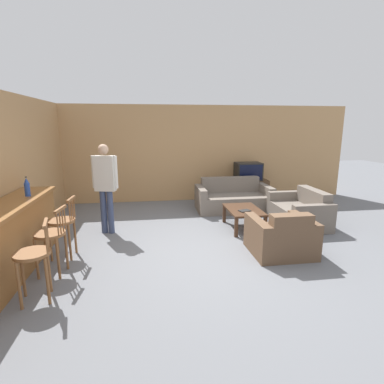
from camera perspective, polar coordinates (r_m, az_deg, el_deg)
name	(u,v)px	position (r m, az deg, el deg)	size (l,w,h in m)	color
ground_plane	(209,253)	(5.06, 3.16, -11.47)	(24.00, 24.00, 0.00)	slate
wall_back	(183,154)	(8.29, -1.80, 7.29)	(9.40, 0.08, 2.60)	tan
wall_left	(24,168)	(6.33, -29.33, 4.08)	(0.08, 8.67, 2.60)	tan
bar_counter	(6,243)	(4.80, -31.90, -8.30)	(0.55, 2.84, 1.00)	brown
bar_chair_near	(34,258)	(4.03, -27.89, -11.12)	(0.50, 0.50, 0.97)	brown
bar_chair_mid	(51,238)	(4.61, -25.23, -7.95)	(0.46, 0.46, 0.97)	brown
bar_chair_far	(63,225)	(5.13, -23.41, -5.75)	(0.43, 0.43, 0.97)	brown
couch_far	(233,199)	(7.52, 7.78, -1.28)	(1.81, 0.93, 0.77)	#70665B
armchair_near	(281,238)	(5.12, 16.65, -8.31)	(0.96, 0.88, 0.76)	brown
loveseat_right	(300,212)	(6.76, 19.91, -3.53)	(0.86, 1.36, 0.74)	#70665B
coffee_table	(244,212)	(6.15, 9.82, -3.71)	(0.65, 0.98, 0.41)	#472D1E
tv_unit	(247,190)	(8.47, 10.49, 0.33)	(1.07, 0.54, 0.59)	#513823
tv	(248,171)	(8.37, 10.65, 3.91)	(0.69, 0.50, 0.48)	black
bottle	(27,187)	(5.19, -28.91, 0.80)	(0.08, 0.08, 0.30)	#234293
book_on_table	(245,211)	(5.97, 9.99, -3.54)	(0.25, 0.21, 0.02)	black
person_by_window	(105,183)	(5.90, -16.19, 1.64)	(0.49, 0.24, 1.72)	#384260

